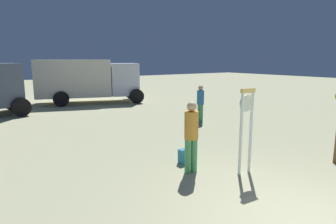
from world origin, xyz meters
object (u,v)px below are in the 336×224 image
object	(u,v)px
person_distant	(200,102)
backpack	(184,156)
person_near_clock	(191,134)
box_truck_far	(87,79)
standing_clock	(246,122)

from	to	relation	value
person_distant	backpack	bearing A→B (deg)	-135.67
person_near_clock	person_distant	bearing A→B (deg)	46.84
backpack	box_truck_far	xyz separation A→B (m)	(1.64, 12.05, 1.33)
person_near_clock	box_truck_far	bearing A→B (deg)	81.48
standing_clock	box_truck_far	bearing A→B (deg)	86.35
person_distant	box_truck_far	world-z (taller)	box_truck_far
standing_clock	person_near_clock	world-z (taller)	standing_clock
person_distant	box_truck_far	size ratio (longest dim) A/B	0.24
person_distant	box_truck_far	bearing A→B (deg)	104.27
person_distant	person_near_clock	bearing A→B (deg)	-133.16
backpack	person_distant	distance (m)	5.32
standing_clock	person_near_clock	bearing A→B (deg)	143.17
backpack	box_truck_far	distance (m)	12.23
backpack	box_truck_far	bearing A→B (deg)	82.25
standing_clock	box_truck_far	world-z (taller)	box_truck_far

